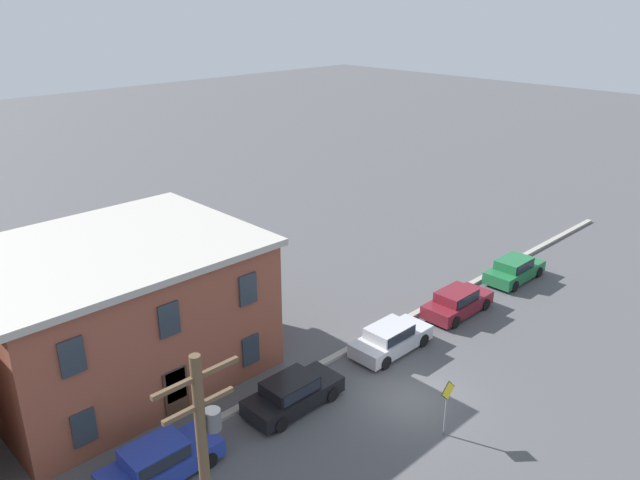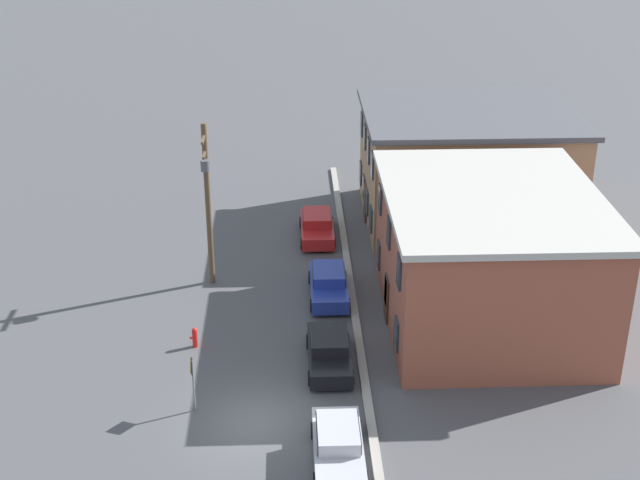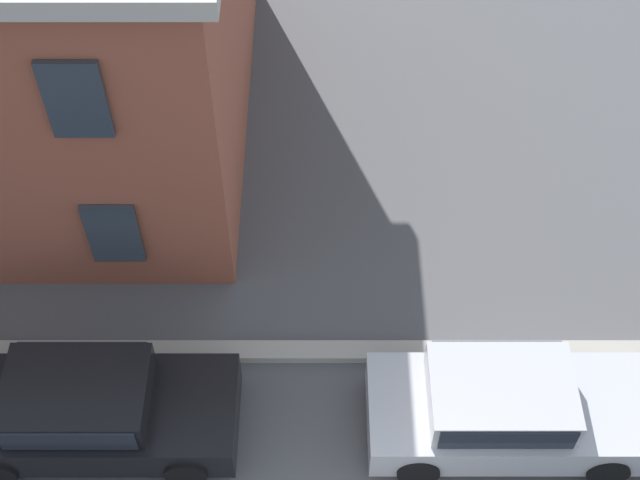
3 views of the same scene
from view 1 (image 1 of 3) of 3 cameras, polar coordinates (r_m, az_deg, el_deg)
name	(u,v)px [view 1 (image 1 of 3)]	position (r m, az deg, el deg)	size (l,w,h in m)	color
ground_plane	(409,398)	(28.19, 8.17, -14.12)	(200.00, 200.00, 0.00)	#4C4C4F
kerb_strip	(336,356)	(30.57, 1.44, -10.60)	(56.00, 0.36, 0.16)	#9E998E
apartment_midblock	(116,310)	(29.51, -18.12, -6.11)	(12.14, 9.69, 6.32)	brown
car_blue	(159,460)	(24.43, -14.52, -18.89)	(4.40, 1.92, 1.43)	#233899
car_black	(292,392)	(27.01, -2.55, -13.72)	(4.40, 1.92, 1.43)	black
car_silver	(391,337)	(30.96, 6.47, -8.85)	(4.40, 1.92, 1.43)	#B7B7BC
car_maroon	(457,301)	(34.99, 12.43, -5.49)	(4.40, 1.92, 1.43)	maroon
car_green	(514,269)	(39.90, 17.34, -2.52)	(4.40, 1.92, 1.43)	#1E6638
caution_sign	(447,399)	(25.48, 11.54, -14.08)	(0.88, 0.08, 2.53)	slate
utility_pole	(207,480)	(17.29, -10.32, -20.77)	(2.40, 0.44, 8.47)	brown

